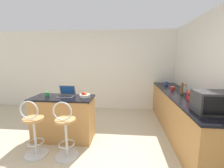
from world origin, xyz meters
TOP-DOWN VIEW (x-y plane):
  - ground_plane at (0.00, 0.00)m, footprint 20.00×20.00m
  - wall_back at (0.00, 2.68)m, footprint 12.00×0.06m
  - breakfast_bar at (-0.42, 0.60)m, footprint 1.26×0.57m
  - counter_right at (2.11, 1.08)m, footprint 0.65×3.18m
  - bar_stool_near at (-0.70, 0.01)m, footprint 0.40×0.40m
  - bar_stool_far at (-0.13, 0.01)m, footprint 0.40×0.40m
  - laptop at (-0.36, 0.68)m, footprint 0.33×0.26m
  - microwave at (2.15, -0.05)m, footprint 0.51×0.39m
  - toaster at (2.14, 0.53)m, footprint 0.19×0.24m
  - mug_red at (2.02, 1.42)m, footprint 0.10×0.08m
  - mug_blue at (2.08, 2.25)m, footprint 0.10×0.09m
  - storage_jar at (2.24, 1.27)m, footprint 0.12×0.12m
  - pepper_mill at (2.11, 1.07)m, footprint 0.06×0.06m
  - fruit_bowl at (0.04, 0.63)m, footprint 0.21×0.21m
  - mug_green at (-0.76, 0.62)m, footprint 0.10×0.08m

SIDE VIEW (x-z plane):
  - ground_plane at x=0.00m, z-range 0.00..0.00m
  - counter_right at x=2.11m, z-range 0.00..0.92m
  - breakfast_bar at x=-0.42m, z-range 0.00..0.92m
  - bar_stool_near at x=-0.70m, z-range -0.03..1.00m
  - bar_stool_far at x=-0.13m, z-range -0.03..1.00m
  - fruit_bowl at x=0.04m, z-range 0.91..1.02m
  - mug_green at x=-0.76m, z-range 0.92..1.01m
  - mug_blue at x=2.08m, z-range 0.92..1.02m
  - mug_red at x=2.02m, z-range 0.92..1.02m
  - laptop at x=-0.36m, z-range 0.87..1.09m
  - toaster at x=2.14m, z-range 0.92..1.10m
  - storage_jar at x=2.24m, z-range 0.92..1.12m
  - pepper_mill at x=2.11m, z-range 0.92..1.18m
  - microwave at x=2.15m, z-range 0.92..1.24m
  - wall_back at x=0.00m, z-range 0.00..2.60m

